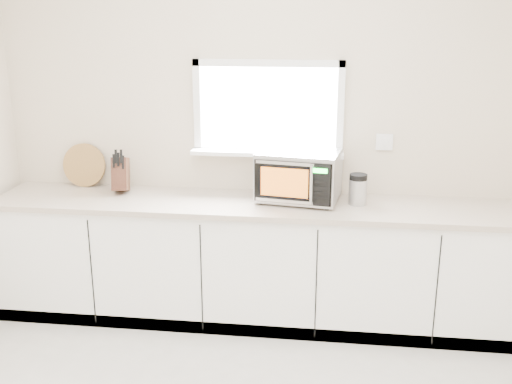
# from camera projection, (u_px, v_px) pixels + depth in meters

# --- Properties ---
(back_wall) EXTENTS (4.00, 0.17, 2.70)m
(back_wall) POSITION_uv_depth(u_px,v_px,m) (268.00, 133.00, 4.43)
(back_wall) COLOR beige
(back_wall) RESTS_ON ground
(cabinets) EXTENTS (3.92, 0.60, 0.88)m
(cabinets) POSITION_uv_depth(u_px,v_px,m) (263.00, 264.00, 4.42)
(cabinets) COLOR white
(cabinets) RESTS_ON ground
(countertop) EXTENTS (3.92, 0.64, 0.04)m
(countertop) POSITION_uv_depth(u_px,v_px,m) (263.00, 205.00, 4.28)
(countertop) COLOR #B8AD97
(countertop) RESTS_ON cabinets
(microwave) EXTENTS (0.62, 0.53, 0.36)m
(microwave) POSITION_uv_depth(u_px,v_px,m) (299.00, 175.00, 4.27)
(microwave) COLOR black
(microwave) RESTS_ON countertop
(knife_block) EXTENTS (0.15, 0.25, 0.34)m
(knife_block) POSITION_uv_depth(u_px,v_px,m) (121.00, 174.00, 4.47)
(knife_block) COLOR #4B2B1A
(knife_block) RESTS_ON countertop
(cutting_board) EXTENTS (0.34, 0.08, 0.34)m
(cutting_board) POSITION_uv_depth(u_px,v_px,m) (84.00, 165.00, 4.63)
(cutting_board) COLOR #9B6B3C
(cutting_board) RESTS_ON countertop
(coffee_grinder) EXTENTS (0.14, 0.14, 0.22)m
(coffee_grinder) POSITION_uv_depth(u_px,v_px,m) (358.00, 189.00, 4.20)
(coffee_grinder) COLOR #B2B4BA
(coffee_grinder) RESTS_ON countertop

